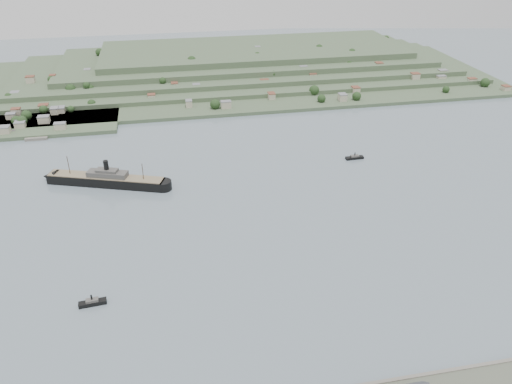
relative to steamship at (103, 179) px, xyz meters
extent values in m
plane|color=slate|center=(130.86, -91.14, -5.11)|extent=(1400.00, 1400.00, 0.00)
cube|color=#3F5438|center=(130.86, 268.86, -3.11)|extent=(760.00, 260.00, 4.00)
cube|color=#3F5438|center=(150.86, 293.86, 1.39)|extent=(680.00, 220.00, 5.00)
cube|color=#3F5438|center=(165.86, 308.86, 6.89)|extent=(600.00, 200.00, 6.00)
cube|color=#3F5438|center=(180.86, 323.86, 13.39)|extent=(520.00, 180.00, 7.00)
cube|color=#3F5438|center=(195.86, 338.86, 20.89)|extent=(440.00, 160.00, 8.00)
cube|color=#3F5438|center=(-69.14, 158.86, -3.11)|extent=(150.00, 90.00, 4.00)
cube|color=slate|center=(-74.14, 116.86, -3.71)|extent=(22.00, 14.00, 2.80)
cube|color=black|center=(2.53, -0.91, -1.16)|extent=(100.24, 47.05, 7.90)
cone|color=black|center=(-45.30, 16.24, -1.16)|extent=(17.33, 17.33, 13.55)
cylinder|color=black|center=(50.37, -18.05, -1.16)|extent=(13.55, 13.55, 7.90)
cube|color=#7B6C52|center=(2.53, -0.91, 3.13)|extent=(97.74, 45.22, 0.68)
cube|color=#494744|center=(4.66, -1.67, 5.62)|extent=(35.32, 21.00, 4.52)
cube|color=#494744|center=(4.66, -1.67, 8.67)|extent=(19.68, 13.54, 2.82)
cylinder|color=black|center=(4.66, -1.67, 12.96)|extent=(4.07, 4.07, 10.16)
cylinder|color=#402F1D|center=(-27.23, 9.76, 10.70)|extent=(0.56, 0.56, 18.07)
cylinder|color=#402F1D|center=(34.42, -12.34, 9.57)|extent=(0.56, 0.56, 15.81)
cube|color=black|center=(3.99, -152.99, -3.82)|extent=(16.43, 5.70, 2.58)
cube|color=#494744|center=(3.99, -152.99, -1.89)|extent=(7.52, 4.06, 1.93)
cylinder|color=black|center=(3.99, -152.99, 0.26)|extent=(1.07, 1.07, 3.76)
cube|color=black|center=(-102.21, 133.86, -3.83)|extent=(19.85, 9.19, 2.55)
cube|color=#494744|center=(-102.21, 133.86, -1.92)|extent=(9.32, 5.96, 1.92)
cylinder|color=black|center=(-102.21, 133.86, 0.21)|extent=(1.06, 1.06, 3.72)
cube|color=black|center=(229.15, 7.20, -3.96)|extent=(17.33, 5.37, 2.29)
cube|color=#494744|center=(229.15, 7.20, -2.25)|extent=(7.86, 4.09, 1.72)
cylinder|color=black|center=(229.15, 7.20, -0.34)|extent=(0.95, 0.95, 3.34)
camera|label=1|loc=(55.81, -392.73, 198.47)|focal=35.00mm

